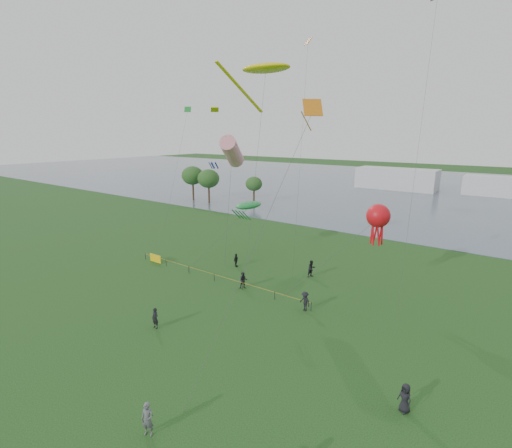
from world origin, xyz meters
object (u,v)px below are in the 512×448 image
Objects in this scene: kite_flyer at (148,419)px; kite_octopus at (378,216)px; kite_stingray at (265,69)px; fence at (176,265)px.

kite_flyer is 26.55m from kite_octopus.
kite_octopus is (3.29, 25.40, 6.97)m from kite_flyer.
kite_stingray is 2.49× the size of kite_octopus.
kite_flyer is at bearing -50.48° from kite_stingray.
fence is 1.05× the size of kite_stingray.
kite_octopus is (21.21, 7.39, 7.39)m from fence.
kite_stingray is at bearing -155.97° from kite_octopus.
kite_stingray is (-9.12, 23.77, 21.39)m from kite_flyer.
kite_flyer is at bearing -80.86° from kite_octopus.
kite_flyer reaches higher than fence.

